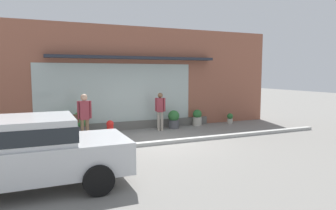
{
  "coord_description": "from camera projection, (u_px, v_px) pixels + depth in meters",
  "views": [
    {
      "loc": [
        -4.02,
        -9.92,
        2.48
      ],
      "look_at": [
        0.8,
        1.2,
        1.21
      ],
      "focal_mm": 32.69,
      "sensor_mm": 36.0,
      "label": 1
    }
  ],
  "objects": [
    {
      "name": "potted_plant_window_right",
      "position": [
        61.0,
        127.0,
        12.21
      ],
      "size": [
        0.5,
        0.5,
        0.69
      ],
      "color": "#9E6042",
      "rests_on": "ground_plane"
    },
    {
      "name": "pedestrian_with_handbag",
      "position": [
        84.0,
        115.0,
        10.59
      ],
      "size": [
        0.66,
        0.23,
        1.76
      ],
      "rotation": [
        0.0,
        0.0,
        3.11
      ],
      "color": "brown",
      "rests_on": "ground_plane"
    },
    {
      "name": "parked_car_silver",
      "position": [
        22.0,
        149.0,
        6.4
      ],
      "size": [
        4.25,
        2.06,
        1.56
      ],
      "rotation": [
        0.0,
        0.0,
        0.0
      ],
      "color": "silver",
      "rests_on": "ground_plane"
    },
    {
      "name": "potted_plant_corner_tall",
      "position": [
        197.0,
        117.0,
        14.47
      ],
      "size": [
        0.42,
        0.42,
        0.76
      ],
      "color": "#B7B2A3",
      "rests_on": "ground_plane"
    },
    {
      "name": "fire_hydrant",
      "position": [
        110.0,
        132.0,
        10.77
      ],
      "size": [
        0.41,
        0.38,
        0.83
      ],
      "color": "red",
      "rests_on": "ground_plane"
    },
    {
      "name": "potted_plant_by_entrance",
      "position": [
        80.0,
        123.0,
        12.09
      ],
      "size": [
        0.63,
        0.63,
        0.95
      ],
      "color": "#4C4C51",
      "rests_on": "ground_plane"
    },
    {
      "name": "potted_plant_low_front",
      "position": [
        230.0,
        118.0,
        15.06
      ],
      "size": [
        0.29,
        0.29,
        0.51
      ],
      "color": "#B7B2A3",
      "rests_on": "ground_plane"
    },
    {
      "name": "storefront",
      "position": [
        133.0,
        79.0,
        13.57
      ],
      "size": [
        14.0,
        0.81,
        4.51
      ],
      "color": "#935642",
      "rests_on": "ground_plane"
    },
    {
      "name": "curb_strip",
      "position": [
        163.0,
        142.0,
        10.72
      ],
      "size": [
        14.0,
        0.24,
        0.12
      ],
      "primitive_type": "cube",
      "color": "#B2B2AD",
      "rests_on": "ground_plane"
    },
    {
      "name": "pedestrian_passerby",
      "position": [
        160.0,
        109.0,
        13.14
      ],
      "size": [
        0.39,
        0.32,
        1.64
      ],
      "rotation": [
        0.0,
        0.0,
        5.67
      ],
      "color": "#9E9384",
      "rests_on": "ground_plane"
    },
    {
      "name": "potted_plant_window_center",
      "position": [
        174.0,
        119.0,
        13.72
      ],
      "size": [
        0.51,
        0.51,
        0.81
      ],
      "color": "#4C4C51",
      "rests_on": "ground_plane"
    },
    {
      "name": "ground_plane",
      "position": [
        161.0,
        143.0,
        10.91
      ],
      "size": [
        60.0,
        60.0,
        0.0
      ],
      "primitive_type": "plane",
      "color": "gray"
    }
  ]
}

